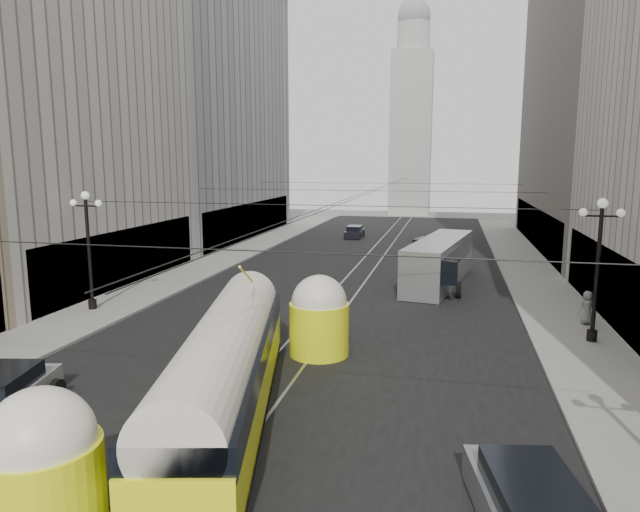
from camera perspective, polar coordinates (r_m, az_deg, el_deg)
The scene contains 21 objects.
road at distance 42.37m, azimuth 4.23°, elevation -1.56°, with size 20.00×85.00×0.02m, color black.
sidewalk_left at distance 48.86m, azimuth -9.17°, elevation -0.09°, with size 4.00×72.00×0.15m, color gray.
sidewalk_right at distance 45.70m, azimuth 19.97°, elevation -1.20°, with size 4.00×72.00×0.15m, color gray.
rail_left at distance 42.48m, azimuth 3.23°, elevation -1.52°, with size 0.12×85.00×0.04m, color gray.
rail_right at distance 42.26m, azimuth 5.24°, elevation -1.60°, with size 0.12×85.00×0.04m, color gray.
building_left_mid at distance 42.85m, azimuth -27.14°, elevation 20.91°, with size 12.60×20.60×34.60m.
building_left_far at distance 62.70m, azimuth -12.29°, elevation 14.96°, with size 12.60×28.60×28.60m.
building_right_far at distance 58.84m, azimuth 27.53°, elevation 16.47°, with size 12.60×32.60×32.60m.
distant_tower at distance 89.10m, azimuth 9.14°, elevation 13.79°, with size 6.00×6.00×31.36m.
lamppost_left_mid at distance 32.89m, azimuth -22.15°, elevation 1.18°, with size 1.86×0.44×6.37m.
lamppost_right_mid at distance 27.71m, azimuth 26.04°, elevation -0.52°, with size 1.86×0.44×6.37m.
catenary at distance 40.63m, azimuth 4.28°, elevation 6.33°, with size 25.00×72.00×0.23m.
streetcar at distance 18.55m, azimuth -9.37°, elevation -10.84°, with size 5.55×15.51×3.47m.
city_bus at distance 38.68m, azimuth 11.87°, elevation -0.33°, with size 4.52×12.08×2.99m.
sedan_silver at distance 21.58m, azimuth -29.10°, elevation -11.99°, with size 2.73×4.75×1.41m.
sedan_grey at distance 14.18m, azimuth 20.37°, elevation -22.70°, with size 2.80×5.02×1.50m.
sedan_white_far at distance 50.57m, azimuth 10.57°, elevation 0.87°, with size 3.11×4.94×1.45m.
sedan_dark_far at distance 61.05m, azimuth 3.47°, elevation 2.39°, with size 1.70×4.01×1.26m.
pedestrian_crossing_a at distance 15.40m, azimuth -22.86°, elevation -19.10°, with size 0.67×0.44×1.84m, color black.
pedestrian_crossing_b at distance 13.71m, azimuth -15.11°, elevation -22.91°, with size 0.80×0.63×1.65m, color #BBB9AE.
pedestrian_sidewalk_right at distance 31.03m, azimuth 25.16°, elevation -4.69°, with size 0.81×0.50×1.66m, color gray.
Camera 1 is at (6.23, -8.62, 8.10)m, focal length 32.00 mm.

